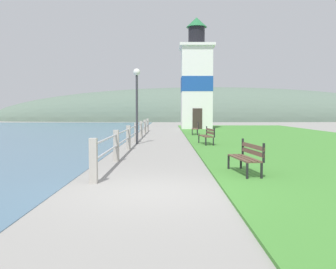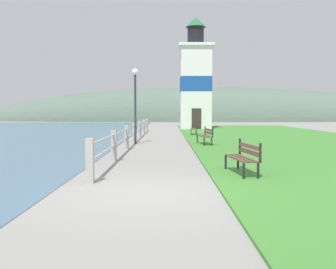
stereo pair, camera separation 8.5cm
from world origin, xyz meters
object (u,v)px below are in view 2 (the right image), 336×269
Objects in this scene: park_bench_near at (245,156)px; park_bench_far at (196,128)px; lamp_post at (136,92)px; lighthouse at (197,82)px; park_bench_midway at (207,135)px.

park_bench_near is 0.98× the size of park_bench_far.
park_bench_near is 10.65m from lamp_post.
park_bench_midway is at bearing -92.41° from lighthouse.
park_bench_far is 10.38m from lighthouse.
park_bench_near is at bearing -68.82° from lamp_post.
lighthouse reaches higher than park_bench_far.
lamp_post reaches higher than park_bench_midway.
park_bench_near and park_bench_far have the same top height.
lamp_post is at bearing 66.42° from park_bench_far.
lamp_post is (-3.76, 9.71, 2.20)m from park_bench_near.
lamp_post reaches higher than park_bench_near.
lighthouse is 2.71× the size of lamp_post.
park_bench_midway is 17.97m from lighthouse.
lamp_post is (-3.66, -7.21, 2.20)m from park_bench_far.
park_bench_far is 0.16× the size of lighthouse.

